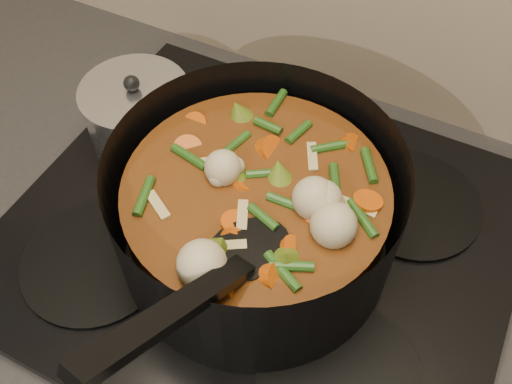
% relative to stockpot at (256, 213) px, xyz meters
% --- Properties ---
extents(counter, '(2.64, 0.64, 0.91)m').
position_rel_stockpot_xyz_m(counter, '(-0.01, 0.02, -0.55)').
color(counter, brown).
rests_on(counter, ground).
extents(stovetop, '(0.62, 0.54, 0.03)m').
position_rel_stockpot_xyz_m(stovetop, '(-0.01, 0.02, -0.08)').
color(stovetop, black).
rests_on(stovetop, counter).
extents(stockpot, '(0.42, 0.49, 0.24)m').
position_rel_stockpot_xyz_m(stockpot, '(0.00, 0.00, 0.00)').
color(stockpot, black).
rests_on(stockpot, stovetop).
extents(saucepan, '(0.15, 0.15, 0.12)m').
position_rel_stockpot_xyz_m(saucepan, '(-0.23, 0.09, -0.03)').
color(saucepan, silver).
rests_on(saucepan, stovetop).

